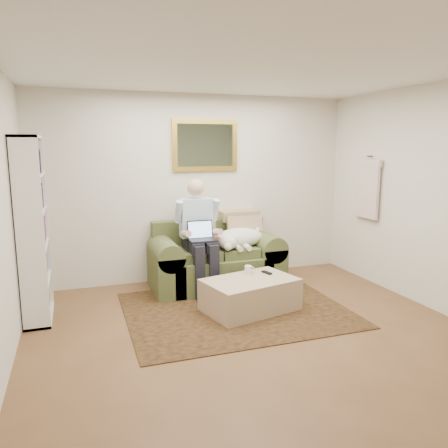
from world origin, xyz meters
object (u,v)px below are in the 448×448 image
seated_man (200,237)px  ottoman (250,295)px  sleeping_dog (239,238)px  coffee_mug (248,270)px  sofa (215,264)px  laptop (201,235)px  bookshelf (33,229)px

seated_man → ottoman: size_ratio=1.42×
sleeping_dog → coffee_mug: size_ratio=7.18×
ottoman → sleeping_dog: bearing=76.7°
sofa → seated_man: (-0.26, -0.16, 0.43)m
laptop → bookshelf: bearing=-174.2°
seated_man → sleeping_dog: bearing=7.1°
seated_man → bookshelf: bearing=-172.3°
seated_man → bookshelf: 1.99m
seated_man → ottoman: bearing=-67.2°
sofa → laptop: laptop is taller
seated_man → laptop: bearing=-90.0°
ottoman → bookshelf: bearing=165.8°
seated_man → coffee_mug: 0.82m
sleeping_dog → ottoman: 1.06m
sofa → ottoman: 1.02m
sofa → laptop: bearing=-139.0°
sofa → coffee_mug: bearing=-79.1°
sleeping_dog → bookshelf: (-2.53, -0.34, 0.33)m
sofa → laptop: 0.58m
sofa → laptop: (-0.26, -0.23, 0.47)m
seated_man → coffee_mug: size_ratio=14.67×
laptop → bookshelf: bookshelf is taller
sleeping_dog → laptop: bearing=-166.4°
laptop → coffee_mug: (0.41, -0.57, -0.34)m
ottoman → coffee_mug: coffee_mug is taller
laptop → ottoman: size_ratio=0.33×
sofa → bookshelf: size_ratio=0.87×
coffee_mug → bookshelf: bookshelf is taller
ottoman → coffee_mug: bearing=74.6°
seated_man → bookshelf: (-1.95, -0.27, 0.27)m
sofa → bookshelf: 2.36m
bookshelf → ottoman: bearing=-14.2°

